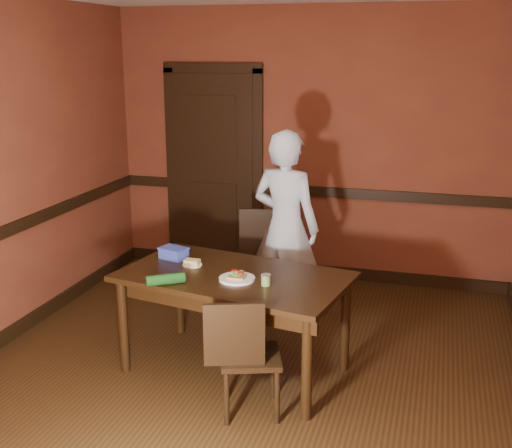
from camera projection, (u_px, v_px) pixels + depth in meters
The scene contains 16 objects.
floor at pixel (243, 376), 4.64m from camera, with size 4.00×4.50×0.01m, color black.
wall_back at pixel (309, 146), 6.36m from camera, with size 4.00×0.02×2.70m, color brown.
wall_front at pixel (45, 333), 2.20m from camera, with size 4.00×0.02×2.70m, color brown.
dado_back at pixel (308, 191), 6.47m from camera, with size 4.00×0.03×0.10m, color black.
baseboard_back at pixel (306, 269), 6.69m from camera, with size 4.00×0.03×0.12m, color black.
baseboard_left at pixel (7, 335), 5.16m from camera, with size 0.03×4.50×0.12m, color black.
door at pixel (214, 167), 6.67m from camera, with size 1.05×0.07×2.20m.
dining_table at pixel (234, 323), 4.64m from camera, with size 1.59×0.90×0.75m, color black.
chair_far at pixel (253, 263), 5.68m from camera, with size 0.42×0.42×0.90m, color black, non-canonical shape.
chair_near at pixel (251, 354), 4.09m from camera, with size 0.38×0.38×0.81m, color black, non-canonical shape.
person at pixel (286, 227), 5.44m from camera, with size 0.60×0.40×1.65m, color silver.
sandwich_plate at pixel (237, 277), 4.42m from camera, with size 0.25×0.25×0.06m.
sauce_jar at pixel (266, 280), 4.31m from camera, with size 0.07×0.07×0.08m.
cheese_saucer at pixel (192, 263), 4.71m from camera, with size 0.15×0.15×0.05m.
food_tub at pixel (174, 253), 4.86m from camera, with size 0.24×0.20×0.09m.
wrapped_veg at pixel (165, 279), 4.33m from camera, with size 0.07×0.07×0.26m, color #144115.
Camera 1 is at (1.26, -3.99, 2.29)m, focal length 45.00 mm.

